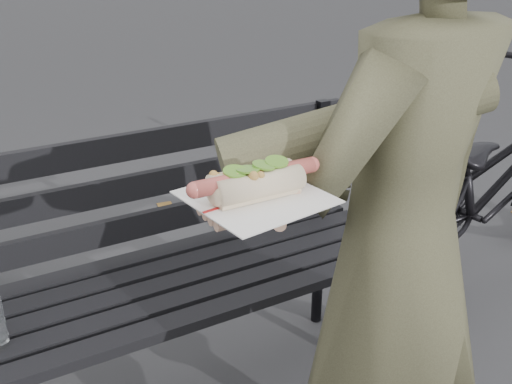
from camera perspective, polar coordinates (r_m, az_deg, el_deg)
park_bench at (r=1.79m, az=-10.04°, el=-6.38°), size 1.50×0.44×0.88m
bicycle at (r=2.66m, az=21.40°, el=0.92°), size 1.77×0.85×0.89m
person at (r=1.28m, az=13.31°, el=-5.84°), size 0.66×0.51×1.60m
held_hotdog at (r=1.03m, az=7.49°, el=4.90°), size 0.62×0.30×0.20m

